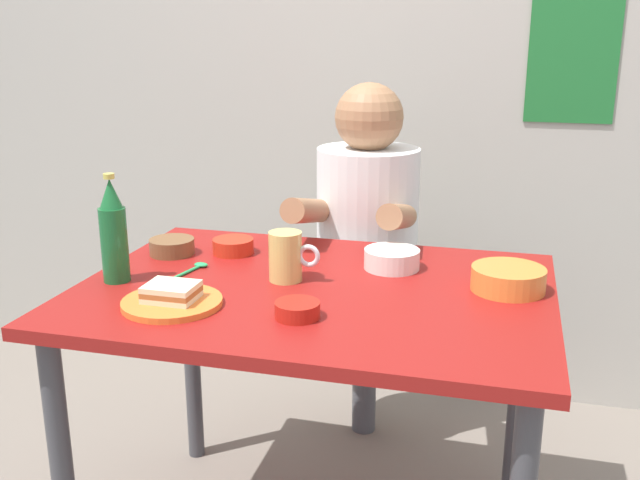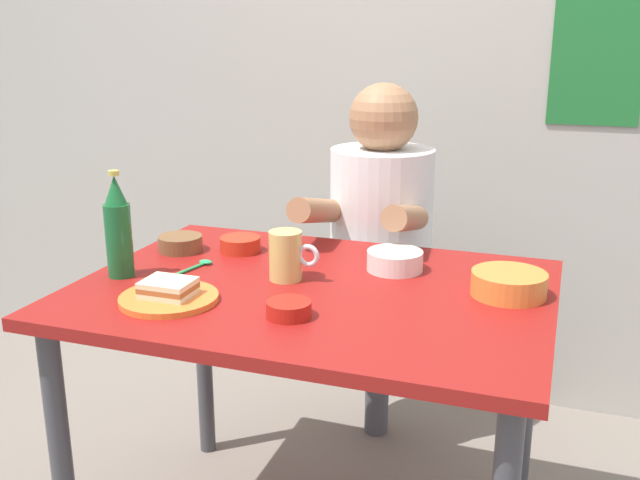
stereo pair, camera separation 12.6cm
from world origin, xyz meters
The scene contains 14 objects.
wall_back centered at (0.00, 1.05, 1.30)m, with size 4.40×0.09×2.60m.
dining_table centered at (0.00, 0.00, 0.65)m, with size 1.10×0.80×0.74m.
stool centered at (0.00, 0.63, 0.35)m, with size 0.34×0.34×0.45m.
person_seated centered at (0.00, 0.62, 0.77)m, with size 0.33×0.56×0.72m.
plate_orange centered at (-0.27, -0.20, 0.75)m, with size 0.22×0.22×0.01m, color orange.
sandwich centered at (-0.27, -0.20, 0.77)m, with size 0.11×0.09×0.04m.
beer_mug centered at (-0.08, 0.03, 0.80)m, with size 0.13×0.08×0.12m.
beer_bottle centered at (-0.47, -0.08, 0.86)m, with size 0.06×0.06×0.26m.
condiment_bowl_brown centered at (-0.44, 0.15, 0.76)m, with size 0.12×0.12×0.04m.
rice_bowl_white centered at (0.15, 0.18, 0.77)m, with size 0.14×0.14×0.05m.
sauce_bowl_chili centered at (-0.28, 0.20, 0.76)m, with size 0.11×0.11×0.04m.
sambal_bowl_red centered at (0.02, -0.19, 0.76)m, with size 0.10×0.10×0.03m.
soup_bowl_orange centered at (0.44, 0.09, 0.77)m, with size 0.17×0.17×0.05m.
spoon centered at (-0.32, 0.04, 0.75)m, with size 0.05×0.12×0.01m.
Camera 2 is at (0.55, -1.51, 1.32)m, focal length 40.71 mm.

